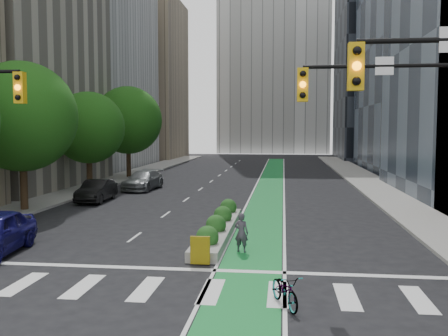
% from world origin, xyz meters
% --- Properties ---
extents(ground, '(160.00, 160.00, 0.00)m').
position_xyz_m(ground, '(0.00, 0.00, 0.00)').
color(ground, black).
rests_on(ground, ground).
extents(sidewalk_left, '(3.60, 90.00, 0.15)m').
position_xyz_m(sidewalk_left, '(-11.80, 25.00, 0.07)').
color(sidewalk_left, gray).
rests_on(sidewalk_left, ground).
extents(sidewalk_right, '(3.60, 90.00, 0.15)m').
position_xyz_m(sidewalk_right, '(11.80, 25.00, 0.07)').
color(sidewalk_right, gray).
rests_on(sidewalk_right, ground).
extents(bike_lane_paint, '(2.20, 70.00, 0.01)m').
position_xyz_m(bike_lane_paint, '(3.00, 30.00, 0.01)').
color(bike_lane_paint, '#167C33').
rests_on(bike_lane_paint, ground).
extents(building_tan_far, '(14.00, 16.00, 26.00)m').
position_xyz_m(building_tan_far, '(-20.00, 66.00, 13.00)').
color(building_tan_far, tan).
rests_on(building_tan_far, ground).
extents(building_dark_end, '(14.00, 18.00, 28.00)m').
position_xyz_m(building_dark_end, '(20.00, 68.00, 14.00)').
color(building_dark_end, black).
rests_on(building_dark_end, ground).
extents(tree_mid, '(6.40, 6.40, 8.78)m').
position_xyz_m(tree_mid, '(-11.00, 12.00, 5.57)').
color(tree_mid, black).
rests_on(tree_mid, ground).
extents(tree_midfar, '(5.60, 5.60, 7.76)m').
position_xyz_m(tree_midfar, '(-11.00, 22.00, 4.95)').
color(tree_midfar, black).
rests_on(tree_midfar, ground).
extents(tree_far, '(6.60, 6.60, 9.00)m').
position_xyz_m(tree_far, '(-11.00, 32.00, 5.69)').
color(tree_far, black).
rests_on(tree_far, ground).
extents(signal_right, '(5.82, 0.51, 7.20)m').
position_xyz_m(signal_right, '(8.67, 0.47, 4.80)').
color(signal_right, black).
rests_on(signal_right, ground).
extents(median_planter, '(1.20, 10.26, 1.10)m').
position_xyz_m(median_planter, '(1.20, 7.04, 0.37)').
color(median_planter, gray).
rests_on(median_planter, ground).
extents(bicycle, '(1.23, 1.86, 0.93)m').
position_xyz_m(bicycle, '(4.20, -2.00, 0.46)').
color(bicycle, gray).
rests_on(bicycle, ground).
extents(cyclist, '(0.66, 0.53, 1.57)m').
position_xyz_m(cyclist, '(2.51, 3.86, 0.79)').
color(cyclist, '#3B3540').
rests_on(cyclist, ground).
extents(parked_car_left_mid, '(1.69, 4.50, 1.47)m').
position_xyz_m(parked_car_left_mid, '(-8.27, 16.37, 0.73)').
color(parked_car_left_mid, black).
rests_on(parked_car_left_mid, ground).
extents(parked_car_left_far, '(2.53, 5.42, 1.53)m').
position_xyz_m(parked_car_left_far, '(-7.00, 23.09, 0.77)').
color(parked_car_left_far, slate).
rests_on(parked_car_left_far, ground).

